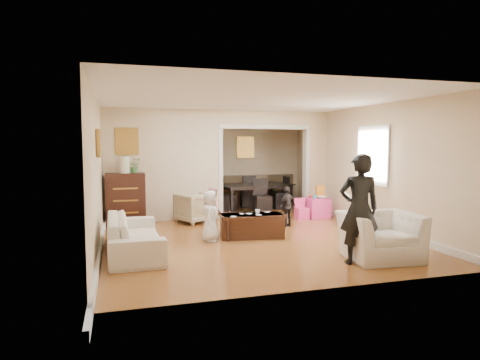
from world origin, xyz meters
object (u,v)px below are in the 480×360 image
object	(u,v)px
sofa	(134,235)
play_table	(317,208)
table_lamp	(125,165)
coffee_table	(252,225)
dresser	(126,199)
child_toddler	(287,207)
cyan_cup	(315,197)
coffee_cup	(258,212)
dining_table	(254,197)
armchair_front	(380,236)
child_kneel_a	(210,216)
child_kneel_b	(213,211)
armchair_back	(195,208)
adult_person	(359,209)

from	to	relation	value
sofa	play_table	xyz separation A→B (m)	(4.39, 2.18, -0.07)
table_lamp	coffee_table	size ratio (longest dim) A/B	0.30
table_lamp	dresser	bearing A→B (deg)	0.00
child_toddler	cyan_cup	bearing A→B (deg)	-173.11
coffee_cup	dining_table	bearing A→B (deg)	72.71
armchair_front	dresser	distance (m)	5.45
dining_table	child_kneel_a	xyz separation A→B (m)	(-1.96, -3.34, 0.12)
dresser	child_kneel_b	bearing A→B (deg)	-44.93
cyan_cup	dining_table	world-z (taller)	dining_table
armchair_back	table_lamp	distance (m)	1.82
armchair_back	child_kneel_b	xyz separation A→B (m)	(0.09, -1.49, 0.14)
sofa	armchair_front	size ratio (longest dim) A/B	1.91
sofa	coffee_table	world-z (taller)	sofa
table_lamp	adult_person	size ratio (longest dim) A/B	0.22
coffee_table	dining_table	world-z (taller)	dining_table
armchair_back	child_kneel_a	world-z (taller)	child_kneel_a
sofa	child_kneel_b	bearing A→B (deg)	-59.15
dresser	sofa	bearing A→B (deg)	-88.05
sofa	adult_person	size ratio (longest dim) A/B	1.28
adult_person	child_kneel_b	xyz separation A→B (m)	(-1.67, 2.48, -0.34)
child_kneel_a	armchair_back	bearing A→B (deg)	18.64
coffee_table	child_kneel_a	distance (m)	0.90
coffee_table	cyan_cup	bearing A→B (deg)	35.96
armchair_front	table_lamp	bearing A→B (deg)	138.83
adult_person	child_kneel_a	xyz separation A→B (m)	(-1.82, 2.03, -0.35)
armchair_back	child_kneel_a	bearing A→B (deg)	62.00
sofa	table_lamp	size ratio (longest dim) A/B	5.87
play_table	child_kneel_b	size ratio (longest dim) A/B	0.53
coffee_table	child_toddler	world-z (taller)	child_toddler
child_kneel_b	adult_person	bearing A→B (deg)	-155.62
table_lamp	child_toddler	xyz separation A→B (m)	(3.36, -1.15, -0.90)
coffee_cup	armchair_front	bearing A→B (deg)	-56.22
armchair_back	coffee_cup	xyz separation A→B (m)	(0.89, -1.84, 0.15)
coffee_cup	dining_table	world-z (taller)	dining_table
dining_table	child_kneel_a	size ratio (longest dim) A/B	2.12
dresser	coffee_table	bearing A→B (deg)	-39.51
child_kneel_a	armchair_front	bearing A→B (deg)	-109.22
table_lamp	child_toddler	distance (m)	3.66
dresser	child_kneel_b	xyz separation A→B (m)	(1.61, -1.60, -0.10)
armchair_back	child_kneel_b	size ratio (longest dim) A/B	0.78
coffee_table	child_kneel_b	size ratio (longest dim) A/B	1.24
dining_table	dresser	bearing A→B (deg)	-170.13
child_toddler	play_table	bearing A→B (deg)	-173.91
coffee_table	child_kneel_a	size ratio (longest dim) A/B	1.26
sofa	dresser	size ratio (longest dim) A/B	1.83
sofa	coffee_table	bearing A→B (deg)	-74.78
dresser	play_table	size ratio (longest dim) A/B	2.28
sofa	adult_person	bearing A→B (deg)	-116.62
sofa	play_table	size ratio (longest dim) A/B	4.19
child_kneel_a	child_kneel_b	world-z (taller)	child_kneel_b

